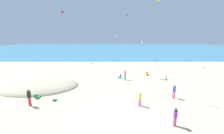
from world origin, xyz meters
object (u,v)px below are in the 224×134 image
object	(u,v)px
person_1	(176,116)
person_3	(126,74)
person_0	(175,90)
cooler_box	(55,99)
person_7	(30,96)
kite_pink	(143,42)
person_6	(121,77)
person_5	(141,98)
kite_red	(63,11)
kite_black	(128,14)
kite_green	(103,41)
kite_white	(118,36)
kite_blue	(37,36)
person_2	(167,78)
beach_chair_far_right	(38,96)
person_4	(148,74)

from	to	relation	value
person_1	person_3	distance (m)	11.79
person_0	person_3	world-z (taller)	person_0
cooler_box	person_7	bearing A→B (deg)	-147.21
person_1	kite_pink	distance (m)	20.52
person_1	person_6	world-z (taller)	person_1
person_5	person_7	xyz separation A→B (m)	(-10.90, 0.02, 0.19)
person_6	kite_red	size ratio (longest dim) A/B	0.34
person_0	kite_black	world-z (taller)	kite_black
person_1	kite_green	world-z (taller)	kite_green
kite_white	person_5	bearing A→B (deg)	-86.21
kite_blue	kite_black	world-z (taller)	kite_black
person_7	kite_white	bearing A→B (deg)	1.34
person_0	person_2	distance (m)	6.86
person_7	kite_blue	xyz separation A→B (m)	(-5.18, 13.07, 5.55)
person_2	kite_white	bearing A→B (deg)	-111.17
cooler_box	person_2	size ratio (longest dim) A/B	0.82
person_0	kite_white	bearing A→B (deg)	41.09
person_0	kite_pink	xyz separation A→B (m)	(-0.69, 15.00, 4.40)
cooler_box	person_5	bearing A→B (deg)	-7.98
person_1	kite_red	size ratio (longest dim) A/B	0.75
person_5	kite_blue	distance (m)	21.52
kite_black	kite_pink	bearing A→B (deg)	-79.96
beach_chair_far_right	person_2	xyz separation A→B (m)	(16.67, 6.72, 0.08)
person_1	kite_blue	size ratio (longest dim) A/B	1.69
person_1	person_5	world-z (taller)	person_1
person_3	person_7	distance (m)	13.07
person_5	person_7	bearing A→B (deg)	83.47
beach_chair_far_right	person_3	xyz separation A→B (m)	(10.34, 6.51, 0.68)
person_7	person_4	bearing A→B (deg)	-29.76
person_3	person_6	world-z (taller)	person_3
kite_blue	kite_pink	xyz separation A→B (m)	(19.48, 3.68, -1.24)
person_5	person_6	size ratio (longest dim) A/B	2.08
person_3	person_7	size ratio (longest dim) A/B	0.88
person_4	person_2	bearing A→B (deg)	-25.93
person_5	person_3	bearing A→B (deg)	-1.34
person_7	kite_green	distance (m)	26.34
person_3	person_7	xyz separation A→B (m)	(-10.18, -8.19, 0.12)
kite_red	kite_black	size ratio (longest dim) A/B	1.54
person_2	kite_pink	size ratio (longest dim) A/B	0.46
cooler_box	kite_green	xyz separation A→B (m)	(3.75, 24.17, 4.92)
person_0	person_1	size ratio (longest dim) A/B	1.06
beach_chair_far_right	person_4	bearing A→B (deg)	-62.99
kite_red	cooler_box	bearing A→B (deg)	-75.77
person_4	kite_pink	distance (m)	7.90
person_3	person_0	bearing A→B (deg)	22.25
person_6	kite_white	bearing A→B (deg)	-72.03
person_3	kite_black	size ratio (longest dim) A/B	1.18
beach_chair_far_right	kite_green	bearing A→B (deg)	-19.02
person_2	kite_white	size ratio (longest dim) A/B	0.50
beach_chair_far_right	kite_white	distance (m)	24.47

